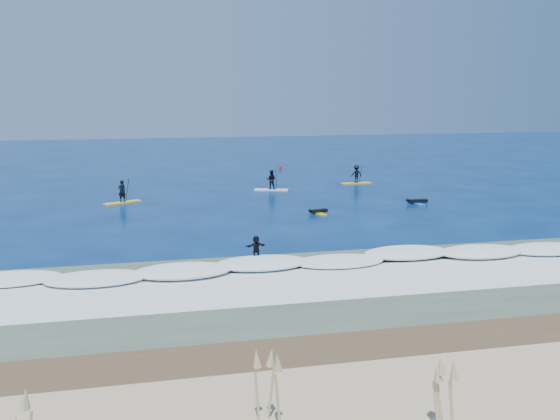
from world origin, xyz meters
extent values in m
plane|color=#031B44|center=(0.00, 0.00, 0.00)|extent=(160.00, 160.00, 0.00)
cube|color=#4F3625|center=(0.00, -21.50, 0.00)|extent=(90.00, 5.00, 0.08)
cube|color=#3D5341|center=(0.00, -14.00, 0.01)|extent=(90.00, 13.00, 0.01)
cube|color=white|center=(0.00, -10.00, 0.00)|extent=(40.00, 6.00, 0.30)
cube|color=silver|center=(0.00, -13.00, 0.00)|extent=(34.00, 5.00, 0.02)
cube|color=yellow|center=(-10.30, 10.56, 0.05)|extent=(3.02, 2.15, 0.10)
imported|color=black|center=(-10.30, 10.56, 0.97)|extent=(0.76, 0.68, 1.75)
cylinder|color=black|center=(-9.91, 10.78, 0.91)|extent=(0.38, 0.63, 2.03)
cube|color=black|center=(-9.91, 10.78, -0.05)|extent=(0.12, 0.03, 0.30)
cube|color=white|center=(2.54, 14.29, 0.05)|extent=(3.08, 1.64, 0.10)
imported|color=black|center=(2.54, 14.29, 0.96)|extent=(1.00, 0.88, 1.72)
cylinder|color=black|center=(2.97, 14.15, 0.90)|extent=(0.26, 0.67, 2.01)
cube|color=black|center=(2.97, 14.15, -0.05)|extent=(0.12, 0.03, 0.30)
cube|color=yellow|center=(11.31, 16.45, 0.05)|extent=(2.99, 0.91, 0.10)
imported|color=black|center=(11.31, 16.45, 0.95)|extent=(1.13, 0.69, 1.70)
cylinder|color=black|center=(11.75, 16.48, 0.89)|extent=(0.08, 0.68, 1.98)
cube|color=black|center=(11.75, 16.48, -0.05)|extent=(0.12, 0.03, 0.30)
cube|color=gold|center=(3.60, 3.01, 0.05)|extent=(0.96, 2.00, 0.09)
cube|color=black|center=(3.69, 3.03, 0.20)|extent=(1.38, 0.65, 0.22)
sphere|color=black|center=(2.96, 2.85, 0.29)|extent=(0.22, 0.22, 0.22)
cube|color=blue|center=(12.32, 5.19, 0.05)|extent=(0.65, 2.23, 0.11)
cube|color=black|center=(12.43, 5.18, 0.23)|extent=(1.54, 0.44, 0.25)
sphere|color=black|center=(11.56, 5.21, 0.34)|extent=(0.25, 0.25, 0.25)
cube|color=white|center=(-3.14, -8.96, 0.20)|extent=(1.86, 0.82, 0.09)
imported|color=black|center=(-3.14, -8.96, 0.85)|extent=(1.16, 0.56, 1.20)
cylinder|color=red|center=(6.51, 28.23, 0.22)|extent=(0.27, 0.27, 0.43)
cone|color=red|center=(6.51, 28.23, 0.54)|extent=(0.19, 0.19, 0.21)
camera|label=1|loc=(-8.76, -39.58, 8.77)|focal=40.00mm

